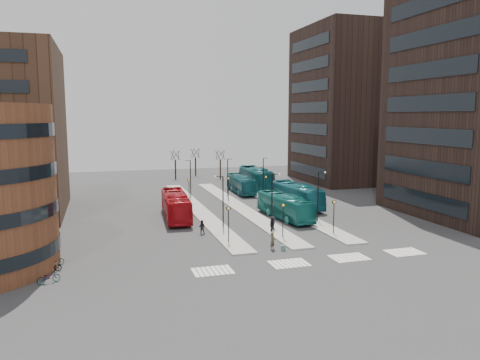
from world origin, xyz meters
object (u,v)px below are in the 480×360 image
object	(u,v)px
bicycle_near	(49,277)
traveller	(273,241)
teal_bus_c	(297,195)
commuter_b	(272,225)
teal_bus_d	(256,178)
bicycle_mid	(52,266)
commuter_c	(273,223)
commuter_a	(202,227)
teal_bus_a	(285,206)
bicycle_far	(54,261)
red_bus	(176,205)
suitcase	(283,248)
teal_bus_b	(241,184)

from	to	relation	value
bicycle_near	traveller	bearing A→B (deg)	-103.98
teal_bus_c	commuter_b	xyz separation A→B (m)	(-8.70, -13.05, -0.80)
teal_bus_d	bicycle_mid	bearing A→B (deg)	-126.65
teal_bus_c	commuter_c	size ratio (longest dim) A/B	7.33
commuter_a	bicycle_near	distance (m)	18.71
commuter_a	commuter_c	size ratio (longest dim) A/B	0.96
commuter_b	commuter_a	bearing A→B (deg)	79.16
teal_bus_a	commuter_c	distance (m)	6.63
bicycle_near	bicycle_mid	xyz separation A→B (m)	(0.00, 2.82, -0.00)
traveller	commuter_a	world-z (taller)	traveller
teal_bus_c	bicycle_mid	xyz separation A→B (m)	(-31.09, -20.06, -1.21)
traveller	teal_bus_c	bearing A→B (deg)	23.93
traveller	bicycle_mid	xyz separation A→B (m)	(-20.07, -0.68, -0.40)
teal_bus_d	commuter_a	bearing A→B (deg)	-116.57
commuter_b	bicycle_far	distance (m)	23.04
red_bus	bicycle_far	size ratio (longest dim) A/B	6.98
teal_bus_d	traveller	size ratio (longest dim) A/B	7.52
suitcase	teal_bus_d	size ratio (longest dim) A/B	0.04
teal_bus_d	bicycle_near	xyz separation A→B (m)	(-31.27, -41.70, -1.35)
commuter_c	bicycle_near	size ratio (longest dim) A/B	0.92
bicycle_far	commuter_b	bearing A→B (deg)	-92.01
teal_bus_a	teal_bus_b	distance (m)	20.59
teal_bus_c	bicycle_near	xyz separation A→B (m)	(-31.09, -22.88, -1.21)
suitcase	teal_bus_c	size ratio (longest dim) A/B	0.04
teal_bus_c	bicycle_mid	size ratio (longest dim) A/B	7.77
traveller	commuter_a	bearing A→B (deg)	87.21
bicycle_near	commuter_b	bearing A→B (deg)	-90.18
traveller	commuter_b	xyz separation A→B (m)	(2.31, 6.32, 0.01)
commuter_a	commuter_c	xyz separation A→B (m)	(8.09, -0.75, 0.03)
suitcase	teal_bus_b	xyz separation A→B (m)	(5.99, 33.87, 1.22)
suitcase	red_bus	bearing A→B (deg)	131.04
traveller	teal_bus_b	bearing A→B (deg)	41.88
teal_bus_d	commuter_c	size ratio (longest dim) A/B	7.95
red_bus	traveller	xyz separation A→B (m)	(6.86, -16.65, -0.82)
bicycle_near	teal_bus_c	bearing A→B (deg)	-77.53
traveller	commuter_c	world-z (taller)	traveller
commuter_c	bicycle_near	world-z (taller)	commuter_c
commuter_b	red_bus	bearing A→B (deg)	43.28
red_bus	teal_bus_b	bearing A→B (deg)	54.26
commuter_b	bicycle_near	bearing A→B (deg)	115.40
traveller	bicycle_mid	size ratio (longest dim) A/B	1.12
suitcase	commuter_a	size ratio (longest dim) A/B	0.34
bicycle_mid	commuter_c	bearing A→B (deg)	-66.13
suitcase	traveller	xyz separation A→B (m)	(-0.89, 0.56, 0.60)
suitcase	red_bus	distance (m)	18.93
suitcase	commuter_c	size ratio (longest dim) A/B	0.33
teal_bus_b	commuter_a	distance (m)	28.10
red_bus	teal_bus_b	world-z (taller)	red_bus
teal_bus_c	bicycle_mid	world-z (taller)	teal_bus_c
red_bus	teal_bus_c	size ratio (longest dim) A/B	1.01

